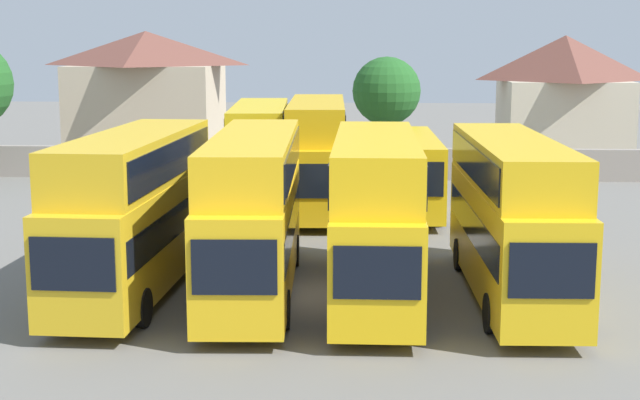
{
  "coord_description": "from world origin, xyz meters",
  "views": [
    {
      "loc": [
        1.65,
        -27.57,
        7.9
      ],
      "look_at": [
        0.0,
        3.0,
        2.53
      ],
      "focal_mm": 51.69,
      "sensor_mm": 36.0,
      "label": 1
    }
  ],
  "objects_px": {
    "bus_4": "(511,209)",
    "bus_5": "(260,151)",
    "bus_6": "(317,150)",
    "bus_1": "(135,204)",
    "house_terrace_centre": "(563,97)",
    "tree_left_of_lot": "(387,92)",
    "bus_3": "(375,209)",
    "bus_2": "(254,205)",
    "bus_7": "(408,169)",
    "house_terrace_left": "(147,94)"
  },
  "relations": [
    {
      "from": "bus_4",
      "to": "bus_5",
      "type": "height_order",
      "value": "bus_4"
    },
    {
      "from": "bus_6",
      "to": "bus_1",
      "type": "bearing_deg",
      "value": -21.1
    },
    {
      "from": "bus_4",
      "to": "house_terrace_centre",
      "type": "distance_m",
      "value": 34.17
    },
    {
      "from": "house_terrace_centre",
      "to": "tree_left_of_lot",
      "type": "bearing_deg",
      "value": -150.49
    },
    {
      "from": "bus_3",
      "to": "bus_2",
      "type": "bearing_deg",
      "value": -96.11
    },
    {
      "from": "bus_5",
      "to": "bus_7",
      "type": "height_order",
      "value": "bus_5"
    },
    {
      "from": "house_terrace_centre",
      "to": "tree_left_of_lot",
      "type": "relative_size",
      "value": 1.18
    },
    {
      "from": "bus_7",
      "to": "bus_5",
      "type": "bearing_deg",
      "value": -93.77
    },
    {
      "from": "house_terrace_left",
      "to": "bus_7",
      "type": "bearing_deg",
      "value": -48.99
    },
    {
      "from": "bus_1",
      "to": "bus_5",
      "type": "bearing_deg",
      "value": 173.38
    },
    {
      "from": "bus_2",
      "to": "tree_left_of_lot",
      "type": "height_order",
      "value": "tree_left_of_lot"
    },
    {
      "from": "bus_3",
      "to": "tree_left_of_lot",
      "type": "distance_m",
      "value": 26.94
    },
    {
      "from": "bus_6",
      "to": "house_terrace_centre",
      "type": "distance_m",
      "value": 24.23
    },
    {
      "from": "tree_left_of_lot",
      "to": "bus_7",
      "type": "bearing_deg",
      "value": -86.36
    },
    {
      "from": "bus_2",
      "to": "bus_6",
      "type": "distance_m",
      "value": 14.12
    },
    {
      "from": "bus_1",
      "to": "bus_3",
      "type": "height_order",
      "value": "bus_1"
    },
    {
      "from": "bus_1",
      "to": "tree_left_of_lot",
      "type": "height_order",
      "value": "tree_left_of_lot"
    },
    {
      "from": "bus_2",
      "to": "bus_4",
      "type": "xyz_separation_m",
      "value": [
        7.92,
        -0.09,
        -0.04
      ]
    },
    {
      "from": "bus_5",
      "to": "bus_7",
      "type": "bearing_deg",
      "value": 83.56
    },
    {
      "from": "bus_4",
      "to": "bus_5",
      "type": "distance_m",
      "value": 17.17
    },
    {
      "from": "bus_5",
      "to": "house_terrace_centre",
      "type": "xyz_separation_m",
      "value": [
        17.69,
        18.78,
        1.4
      ]
    },
    {
      "from": "house_terrace_centre",
      "to": "tree_left_of_lot",
      "type": "distance_m",
      "value": 13.38
    },
    {
      "from": "bus_4",
      "to": "house_terrace_centre",
      "type": "relative_size",
      "value": 1.38
    },
    {
      "from": "bus_1",
      "to": "house_terrace_centre",
      "type": "height_order",
      "value": "house_terrace_centre"
    },
    {
      "from": "bus_7",
      "to": "house_terrace_centre",
      "type": "bearing_deg",
      "value": 149.18
    },
    {
      "from": "bus_5",
      "to": "tree_left_of_lot",
      "type": "relative_size",
      "value": 1.56
    },
    {
      "from": "bus_4",
      "to": "bus_3",
      "type": "bearing_deg",
      "value": -87.34
    },
    {
      "from": "bus_2",
      "to": "bus_7",
      "type": "height_order",
      "value": "bus_2"
    },
    {
      "from": "bus_3",
      "to": "bus_5",
      "type": "height_order",
      "value": "bus_3"
    },
    {
      "from": "bus_7",
      "to": "tree_left_of_lot",
      "type": "xyz_separation_m",
      "value": [
        -0.8,
        12.5,
        2.84
      ]
    },
    {
      "from": "bus_4",
      "to": "bus_5",
      "type": "bearing_deg",
      "value": -148.25
    },
    {
      "from": "house_terrace_centre",
      "to": "bus_4",
      "type": "bearing_deg",
      "value": -104.0
    },
    {
      "from": "bus_4",
      "to": "house_terrace_left",
      "type": "relative_size",
      "value": 1.15
    },
    {
      "from": "bus_3",
      "to": "bus_5",
      "type": "relative_size",
      "value": 1.01
    },
    {
      "from": "bus_6",
      "to": "house_terrace_left",
      "type": "distance_m",
      "value": 22.76
    },
    {
      "from": "bus_3",
      "to": "tree_left_of_lot",
      "type": "bearing_deg",
      "value": 178.14
    },
    {
      "from": "bus_1",
      "to": "bus_7",
      "type": "bearing_deg",
      "value": 149.4
    },
    {
      "from": "bus_1",
      "to": "bus_7",
      "type": "distance_m",
      "value": 16.8
    },
    {
      "from": "bus_3",
      "to": "bus_4",
      "type": "distance_m",
      "value": 4.16
    },
    {
      "from": "bus_7",
      "to": "tree_left_of_lot",
      "type": "bearing_deg",
      "value": -177.59
    },
    {
      "from": "tree_left_of_lot",
      "to": "bus_6",
      "type": "bearing_deg",
      "value": -105.29
    },
    {
      "from": "bus_3",
      "to": "bus_6",
      "type": "relative_size",
      "value": 0.96
    },
    {
      "from": "bus_4",
      "to": "bus_2",
      "type": "bearing_deg",
      "value": -92.17
    },
    {
      "from": "bus_2",
      "to": "bus_5",
      "type": "bearing_deg",
      "value": -176.39
    },
    {
      "from": "house_terrace_centre",
      "to": "bus_3",
      "type": "bearing_deg",
      "value": -110.36
    },
    {
      "from": "bus_1",
      "to": "bus_4",
      "type": "xyz_separation_m",
      "value": [
        11.62,
        0.09,
        -0.06
      ]
    },
    {
      "from": "bus_3",
      "to": "bus_5",
      "type": "distance_m",
      "value": 15.58
    },
    {
      "from": "bus_2",
      "to": "bus_3",
      "type": "relative_size",
      "value": 1.08
    },
    {
      "from": "bus_1",
      "to": "bus_6",
      "type": "bearing_deg",
      "value": 163.17
    },
    {
      "from": "bus_7",
      "to": "house_terrace_centre",
      "type": "distance_m",
      "value": 22.05
    }
  ]
}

